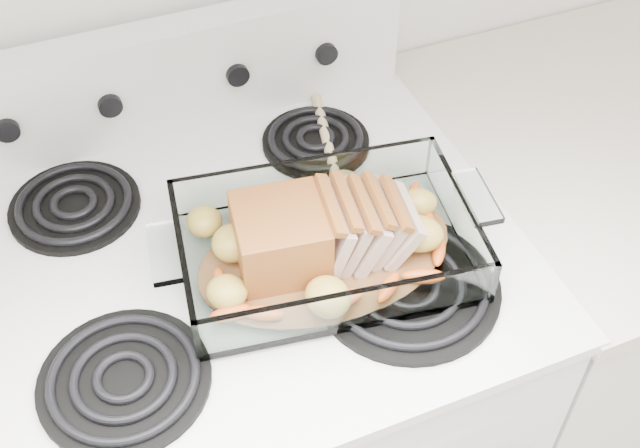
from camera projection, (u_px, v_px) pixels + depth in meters
name	position (u px, v px, depth m)	size (l,w,h in m)	color
electric_range	(253.00, 414.00, 1.45)	(0.78, 0.70, 1.12)	white
counter_right	(561.00, 308.00, 1.63)	(0.58, 0.68, 0.93)	silver
baking_dish	(326.00, 248.00, 1.08)	(0.39, 0.25, 0.07)	silver
pork_roast	(309.00, 237.00, 1.05)	(0.24, 0.12, 0.09)	#934F17
roast_vegetables	(313.00, 228.00, 1.10)	(0.34, 0.19, 0.04)	#CB4511
wooden_spoon	(337.00, 162.00, 1.23)	(0.07, 0.25, 0.02)	#C6B690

